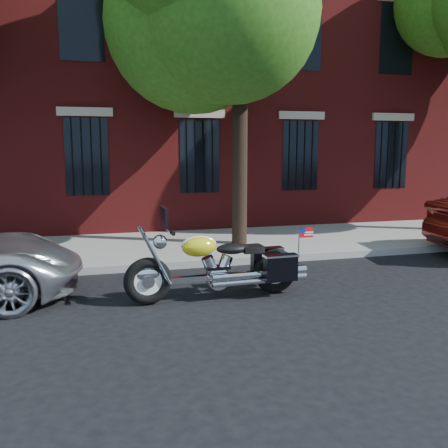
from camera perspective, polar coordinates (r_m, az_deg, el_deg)
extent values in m
plane|color=black|center=(9.33, 4.01, -6.55)|extent=(120.00, 120.00, 0.00)
cube|color=gray|center=(10.58, 1.56, -4.25)|extent=(40.00, 0.16, 0.15)
cube|color=gray|center=(12.35, -0.94, -2.33)|extent=(40.00, 3.60, 0.15)
cube|color=maroon|center=(19.11, -6.31, 19.48)|extent=(26.00, 10.00, 12.00)
cube|color=black|center=(13.92, -2.85, 7.74)|extent=(1.10, 0.14, 2.00)
cube|color=#B2A893|center=(13.91, -2.86, 12.48)|extent=(1.40, 0.20, 0.22)
cube|color=black|center=(14.26, -2.97, 21.53)|extent=(1.10, 0.14, 2.00)
cylinder|color=black|center=(13.84, -2.78, 7.73)|extent=(0.04, 0.04, 2.00)
cylinder|color=black|center=(11.90, 1.82, 8.99)|extent=(0.36, 0.36, 5.00)
sphere|color=#285413|center=(12.38, -0.33, 23.49)|extent=(3.60, 3.60, 3.60)
torus|color=black|center=(7.96, -8.70, -6.46)|extent=(0.77, 0.20, 0.76)
torus|color=black|center=(8.54, 5.87, -5.35)|extent=(0.77, 0.20, 0.76)
cylinder|color=white|center=(7.96, -8.70, -6.46)|extent=(0.57, 0.09, 0.57)
cylinder|color=white|center=(8.54, 5.87, -5.35)|extent=(0.57, 0.09, 0.57)
ellipsoid|color=white|center=(7.93, -8.72, -5.67)|extent=(0.41, 0.16, 0.22)
ellipsoid|color=yellow|center=(8.51, 5.89, -4.45)|extent=(0.41, 0.17, 0.22)
cube|color=white|center=(8.19, -1.15, -6.09)|extent=(1.71, 0.18, 0.09)
cylinder|color=white|center=(8.21, -0.77, -6.21)|extent=(0.37, 0.22, 0.36)
cylinder|color=white|center=(8.20, 3.49, -6.17)|extent=(1.43, 0.16, 0.10)
ellipsoid|color=yellow|center=(8.01, -2.89, -2.59)|extent=(0.58, 0.35, 0.33)
ellipsoid|color=black|center=(8.18, 0.99, -2.83)|extent=(0.56, 0.35, 0.18)
cube|color=black|center=(8.76, 4.92, -4.12)|extent=(0.55, 0.20, 0.43)
cube|color=black|center=(8.23, 6.48, -5.00)|extent=(0.55, 0.20, 0.43)
cylinder|color=white|center=(7.84, -6.54, -0.52)|extent=(0.08, 0.89, 0.04)
sphere|color=white|center=(7.86, -7.33, -2.03)|extent=(0.24, 0.24, 0.23)
cube|color=black|center=(7.80, -6.89, 0.79)|extent=(0.06, 0.46, 0.32)
cube|color=red|center=(8.25, 9.36, -0.98)|extent=(0.25, 0.03, 0.16)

